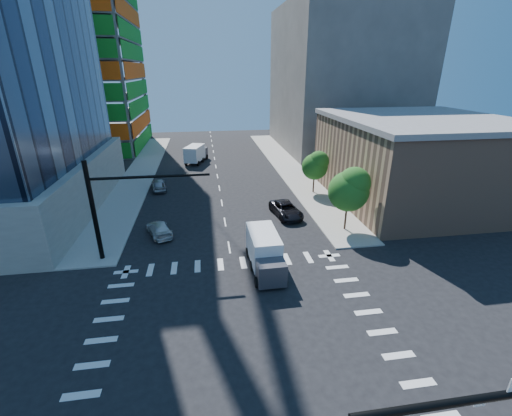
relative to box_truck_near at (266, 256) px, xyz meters
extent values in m
plane|color=black|center=(-2.74, -7.46, -1.38)|extent=(160.00, 160.00, 0.00)
cube|color=silver|center=(-2.74, -7.46, -1.38)|extent=(20.00, 20.00, 0.01)
cube|color=#989590|center=(9.76, 32.54, -1.31)|extent=(5.00, 60.00, 0.15)
cube|color=#989590|center=(-15.24, 32.54, -1.31)|extent=(5.00, 60.00, 0.15)
cube|color=#198B23|center=(-17.64, 54.54, 23.12)|extent=(0.12, 24.00, 49.00)
cube|color=#F2540E|center=(-30.24, 41.94, 23.12)|extent=(24.00, 0.12, 49.00)
cube|color=#9C745A|center=(22.26, 14.54, 3.62)|extent=(20.00, 22.00, 10.00)
cube|color=slate|center=(22.26, 14.54, 8.92)|extent=(20.50, 22.50, 0.60)
cube|color=#5B5452|center=(24.26, 47.54, 12.62)|extent=(24.00, 30.00, 28.00)
cylinder|color=black|center=(-14.24, 4.04, 3.27)|extent=(0.40, 0.40, 9.00)
cylinder|color=black|center=(-9.24, 4.04, 6.17)|extent=(10.00, 0.24, 0.24)
imported|color=black|center=(-8.24, 4.04, 5.07)|extent=(0.16, 0.20, 1.00)
cylinder|color=#382316|center=(9.76, 6.54, -0.09)|extent=(0.20, 0.20, 2.27)
sphere|color=#1A4B14|center=(9.76, 6.54, 2.99)|extent=(4.16, 4.16, 4.16)
sphere|color=#317E2A|center=(10.16, 6.24, 3.97)|extent=(3.25, 3.25, 3.25)
cylinder|color=#382316|center=(10.06, 18.54, -0.27)|extent=(0.20, 0.20, 1.92)
sphere|color=#1A4B14|center=(10.06, 18.54, 2.34)|extent=(3.52, 3.52, 3.52)
sphere|color=#317E2A|center=(10.46, 18.24, 3.17)|extent=(2.75, 2.75, 2.75)
imported|color=black|center=(4.44, 11.19, -0.59)|extent=(3.46, 6.02, 1.58)
imported|color=silver|center=(-9.66, 8.31, -0.70)|extent=(3.42, 5.08, 1.37)
imported|color=#9C9EA3|center=(-11.24, 23.06, -0.58)|extent=(2.68, 4.95, 1.60)
cube|color=white|center=(0.00, 0.00, 0.47)|extent=(2.43, 4.92, 2.53)
cube|color=#3D3C44|center=(0.00, 0.00, -0.16)|extent=(2.27, 1.80, 1.85)
cube|color=white|center=(-6.04, 38.28, 0.52)|extent=(3.88, 5.51, 2.60)
cube|color=#3D3C44|center=(-6.04, 38.28, -0.13)|extent=(2.76, 2.44, 1.90)
camera|label=1|loc=(-4.57, -24.67, 14.55)|focal=24.00mm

